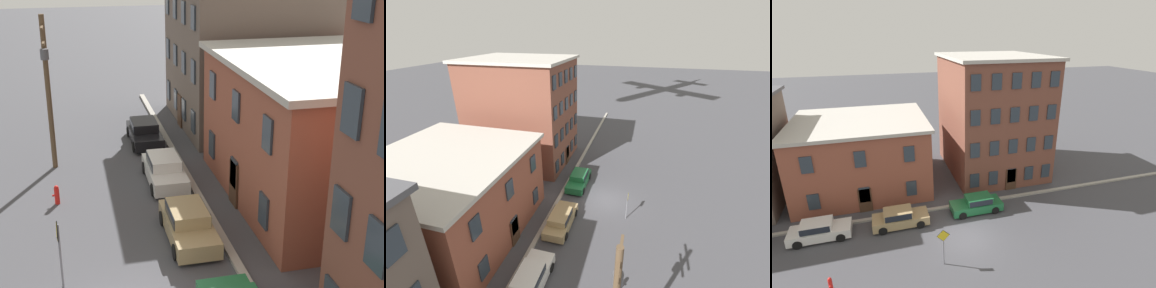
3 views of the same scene
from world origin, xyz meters
TOP-DOWN VIEW (x-y plane):
  - ground_plane at (0.00, 0.00)m, footprint 200.00×200.00m
  - kerb_strip at (0.00, 4.50)m, footprint 56.00×0.36m
  - apartment_midblock at (-7.28, 11.27)m, footprint 12.41×11.06m
  - apartment_far at (6.36, 11.49)m, footprint 9.92×11.50m
  - car_white at (-10.62, 3.20)m, footprint 4.40×1.92m
  - car_tan at (-4.67, 3.11)m, footprint 4.40×1.92m
  - car_green at (1.92, 3.29)m, footprint 4.40×1.92m
  - caution_sign at (-2.28, -2.14)m, footprint 0.87×0.08m
  - fire_hydrant at (-9.28, -2.33)m, footprint 0.24×0.34m

SIDE VIEW (x-z plane):
  - ground_plane at x=0.00m, z-range 0.00..0.00m
  - kerb_strip at x=0.00m, z-range 0.00..0.16m
  - fire_hydrant at x=-9.28m, z-range 0.00..0.96m
  - car_white at x=-10.62m, z-range 0.03..1.46m
  - car_tan at x=-4.67m, z-range 0.03..1.46m
  - car_green at x=1.92m, z-range 0.03..1.46m
  - caution_sign at x=-2.28m, z-range 0.44..3.18m
  - apartment_midblock at x=-7.28m, z-range 0.01..6.89m
  - apartment_far at x=6.36m, z-range 0.01..12.49m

